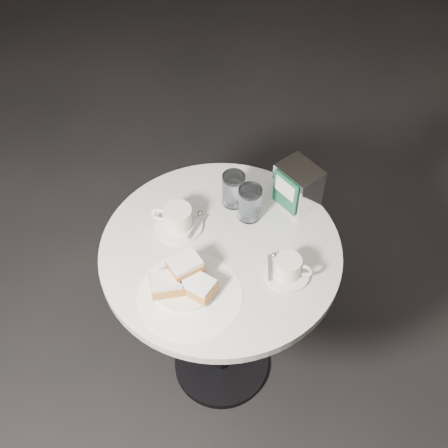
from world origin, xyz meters
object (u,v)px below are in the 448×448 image
water_glass_right (250,203)px  water_glass_left (234,190)px  napkin_dispenser (297,186)px  coffee_cup_right (288,268)px  beignet_plate (184,281)px  coffee_cup_left (177,219)px  cafe_table (221,286)px

water_glass_right → water_glass_left: bearing=160.2°
water_glass_right → napkin_dispenser: (0.10, 0.12, 0.02)m
water_glass_right → napkin_dispenser: bearing=50.6°
coffee_cup_right → water_glass_left: 0.31m
water_glass_left → water_glass_right: bearing=-19.8°
beignet_plate → water_glass_right: water_glass_right is taller
water_glass_left → water_glass_right: (0.07, -0.02, 0.00)m
beignet_plate → coffee_cup_left: beignet_plate is taller
beignet_plate → water_glass_right: bearing=84.6°
napkin_dispenser → water_glass_right: bearing=-108.6°
beignet_plate → water_glass_left: size_ratio=2.00×
cafe_table → coffee_cup_left: (-0.15, 0.01, 0.23)m
coffee_cup_left → napkin_dispenser: (0.26, 0.26, 0.04)m
beignet_plate → coffee_cup_right: 0.29m
coffee_cup_left → coffee_cup_right: coffee_cup_left is taller
cafe_table → beignet_plate: size_ratio=3.32×
cafe_table → coffee_cup_right: 0.31m
beignet_plate → coffee_cup_left: 0.22m
beignet_plate → napkin_dispenser: (0.13, 0.43, 0.04)m
water_glass_left → napkin_dispenser: size_ratio=0.75×
coffee_cup_right → water_glass_left: water_glass_left is taller
beignet_plate → water_glass_left: 0.34m
water_glass_right → cafe_table: bearing=-95.0°
coffee_cup_left → cafe_table: bearing=-21.0°
coffee_cup_left → beignet_plate: bearing=-71.5°
cafe_table → napkin_dispenser: 0.40m
beignet_plate → coffee_cup_left: (-0.13, 0.17, 0.00)m
coffee_cup_right → napkin_dispenser: bearing=97.5°
coffee_cup_right → water_glass_right: 0.24m
cafe_table → water_glass_left: water_glass_left is taller
cafe_table → water_glass_left: 0.31m
coffee_cup_right → water_glass_right: size_ratio=1.35×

